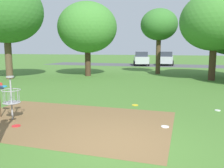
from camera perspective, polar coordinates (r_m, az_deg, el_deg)
ground_plane at (r=5.72m, az=1.38°, el=-14.51°), size 160.00×160.00×0.00m
dirt_tee_pad at (r=7.61m, az=-10.75°, el=-8.72°), size 6.37×4.06×0.01m
disc_golf_basket at (r=8.17m, az=-23.33°, el=-2.66°), size 0.98×0.58×1.39m
frisbee_near_basket at (r=7.10m, az=12.61°, el=-9.98°), size 0.23×0.23×0.02m
frisbee_mid_grass at (r=9.51m, az=24.03°, el=-5.80°), size 0.20×0.20×0.02m
frisbee_far_right at (r=9.53m, az=5.56°, el=-5.06°), size 0.25×0.25×0.02m
frisbee_scattered_a at (r=7.54m, az=-22.02°, el=-9.31°), size 0.25×0.25×0.02m
tree_near_right at (r=18.32m, az=23.49°, el=13.64°), size 4.77×4.77×6.15m
tree_mid_left at (r=21.66m, az=11.23°, el=13.70°), size 3.21×3.21×5.68m
tree_far_left at (r=19.37m, az=-24.19°, el=15.60°), size 5.32×5.32×7.16m
tree_far_center at (r=19.84m, az=-5.94°, el=13.31°), size 4.79×4.79×5.97m
parking_lot_strip at (r=32.71m, az=14.52°, el=4.29°), size 36.00×6.00×0.01m
parked_car_leftmost at (r=32.50m, az=7.02°, el=6.09°), size 2.75×4.51×1.84m
parked_car_center_left at (r=33.43m, az=12.90°, el=6.01°), size 2.06×4.25×1.84m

